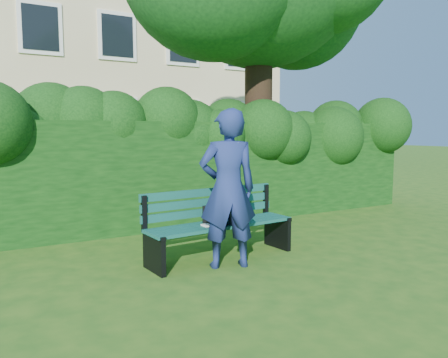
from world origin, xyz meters
TOP-DOWN VIEW (x-y plane):
  - ground at (0.00, 0.00)m, footprint 80.00×80.00m
  - apartment_building at (-0.00, 13.99)m, footprint 16.00×8.08m
  - hedge at (0.00, 2.20)m, footprint 10.00×1.00m
  - park_bench at (-0.43, -0.04)m, footprint 2.05×0.72m
  - man_reading at (-0.51, -0.40)m, footprint 0.80×0.63m

SIDE VIEW (x-z plane):
  - ground at x=0.00m, z-range 0.00..0.00m
  - park_bench at x=-0.43m, z-range 0.05..0.94m
  - hedge at x=0.00m, z-range 0.00..1.80m
  - man_reading at x=-0.51m, z-range 0.00..1.91m
  - apartment_building at x=0.00m, z-range 0.00..12.00m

